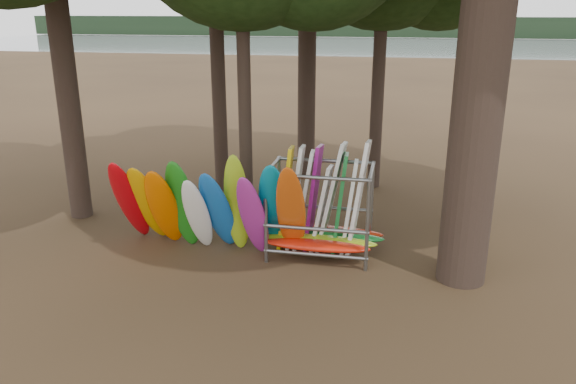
# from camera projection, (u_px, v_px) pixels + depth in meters

# --- Properties ---
(ground) EXTENTS (120.00, 120.00, 0.00)m
(ground) POSITION_uv_depth(u_px,v_px,m) (258.00, 266.00, 13.32)
(ground) COLOR #47331E
(ground) RESTS_ON ground
(lake) EXTENTS (160.00, 160.00, 0.00)m
(lake) POSITION_uv_depth(u_px,v_px,m) (378.00, 57.00, 69.18)
(lake) COLOR gray
(lake) RESTS_ON ground
(far_shore) EXTENTS (160.00, 4.00, 4.00)m
(far_shore) POSITION_uv_depth(u_px,v_px,m) (390.00, 27.00, 115.11)
(far_shore) COLOR black
(far_shore) RESTS_ON ground
(kayak_row) EXTENTS (4.98, 2.10, 2.79)m
(kayak_row) POSITION_uv_depth(u_px,v_px,m) (206.00, 208.00, 13.64)
(kayak_row) COLOR #BA040C
(kayak_row) RESTS_ON ground
(storage_rack) EXTENTS (3.17, 1.50, 2.90)m
(storage_rack) POSITION_uv_depth(u_px,v_px,m) (321.00, 214.00, 13.72)
(storage_rack) COLOR slate
(storage_rack) RESTS_ON ground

